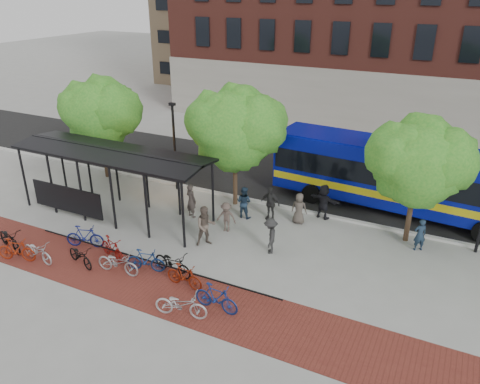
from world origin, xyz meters
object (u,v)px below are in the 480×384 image
at_px(pedestrian_4, 270,203).
at_px(pedestrian_6, 299,209).
at_px(pedestrian_3, 226,217).
at_px(pedestrian_7, 420,235).
at_px(bike_9, 184,276).
at_px(pedestrian_8, 206,226).
at_px(lamp_post_left, 175,144).
at_px(pedestrian_9, 270,236).
at_px(bike_8, 173,263).
at_px(bike_1, 16,250).
at_px(tree_b, 237,125).
at_px(bike_6, 118,262).
at_px(bus, 402,174).
at_px(pedestrian_1, 191,201).
at_px(bike_5, 112,248).
at_px(bike_0, 10,239).
at_px(bike_10, 181,304).
at_px(bike_2, 38,251).
at_px(bus_shelter, 110,159).
at_px(tree_a, 101,110).
at_px(bike_11, 216,298).
at_px(bike_4, 80,256).
at_px(pedestrian_5, 324,202).
at_px(tree_c, 421,159).
at_px(bike_3, 85,236).
at_px(bike_7, 146,260).

height_order(pedestrian_4, pedestrian_6, pedestrian_4).
height_order(pedestrian_3, pedestrian_7, pedestrian_7).
relative_size(bike_9, pedestrian_8, 0.87).
bearing_deg(lamp_post_left, pedestrian_9, -28.24).
bearing_deg(bike_8, bike_1, 118.10).
distance_m(tree_b, bike_6, 9.21).
distance_m(bus, pedestrian_8, 10.63).
xyz_separation_m(pedestrian_1, pedestrian_4, (3.74, 1.54, -0.01)).
bearing_deg(bike_5, bike_0, 125.43).
xyz_separation_m(bike_6, bike_10, (3.87, -1.19, 0.01)).
bearing_deg(bike_2, bus_shelter, 7.35).
xyz_separation_m(bike_5, pedestrian_1, (0.96, 5.01, 0.39)).
bearing_deg(bus, pedestrian_8, -129.52).
relative_size(pedestrian_6, pedestrian_7, 1.04).
height_order(lamp_post_left, bike_0, lamp_post_left).
bearing_deg(bus, bike_6, -125.61).
relative_size(tree_b, bus, 0.48).
bearing_deg(pedestrian_1, tree_a, 2.45).
relative_size(lamp_post_left, pedestrian_9, 3.06).
bearing_deg(bike_11, lamp_post_left, 43.68).
bearing_deg(bike_4, bike_5, -25.37).
xyz_separation_m(bus, bike_5, (-10.37, -10.51, -1.56)).
xyz_separation_m(tree_b, bus, (7.98, 3.08, -2.38)).
bearing_deg(pedestrian_6, bike_2, 37.89).
height_order(pedestrian_3, pedestrian_4, pedestrian_4).
bearing_deg(lamp_post_left, pedestrian_1, -44.99).
bearing_deg(bus, bike_1, -134.07).
relative_size(bike_8, pedestrian_6, 1.22).
bearing_deg(pedestrian_5, pedestrian_9, 89.28).
distance_m(tree_c, bike_9, 11.35).
distance_m(bike_11, pedestrian_5, 9.08).
height_order(lamp_post_left, pedestrian_1, lamp_post_left).
height_order(tree_b, bike_10, tree_b).
height_order(tree_a, pedestrian_4, tree_a).
height_order(bike_3, bike_6, bike_3).
xyz_separation_m(bike_6, pedestrian_8, (2.10, 3.65, 0.45)).
height_order(bike_9, pedestrian_5, pedestrian_5).
distance_m(bike_7, pedestrian_5, 9.55).
xyz_separation_m(bike_4, bike_6, (1.85, 0.22, 0.06)).
distance_m(bike_0, bike_5, 4.90).
bearing_deg(bike_9, bus, -26.95).
xyz_separation_m(bus_shelter, pedestrian_1, (3.80, 1.41, -2.09)).
xyz_separation_m(bike_3, pedestrian_1, (2.74, 4.77, 0.37)).
xyz_separation_m(bike_1, pedestrian_5, (10.72, 9.84, 0.38)).
distance_m(bike_9, bike_11, 1.99).
bearing_deg(pedestrian_7, bike_8, 4.96).
height_order(bus_shelter, tree_b, tree_b).
bearing_deg(pedestrian_8, pedestrian_4, 23.08).
bearing_deg(bike_3, pedestrian_1, -49.29).
bearing_deg(bus_shelter, bike_3, -72.53).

